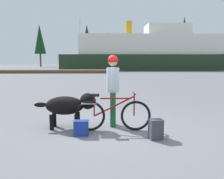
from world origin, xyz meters
TOP-DOWN VIEW (x-y plane):
  - ground_plane at (0.00, 0.00)m, footprint 160.00×160.00m
  - bicycle at (-0.02, -0.05)m, footprint 1.81×0.44m
  - person_cyclist at (0.01, 0.37)m, footprint 0.32×0.53m
  - dog at (-1.07, 0.20)m, footprint 1.51×0.53m
  - backpack at (0.89, -0.64)m, footprint 0.31×0.25m
  - handbag_pannier at (-0.72, -0.38)m, footprint 0.32×0.18m
  - dock_pier at (-7.45, 24.54)m, footprint 15.43×2.66m
  - ferry_boat at (7.27, 33.64)m, footprint 29.18×8.29m
  - sailboat_moored at (-4.88, 36.00)m, footprint 6.82×1.91m
  - pine_tree_far_left at (-16.58, 51.67)m, footprint 2.81×2.81m
  - pine_tree_center at (-4.98, 51.42)m, footprint 3.23×3.23m
  - pine_tree_far_right at (18.44, 49.61)m, footprint 4.03×4.03m
  - pine_tree_mid_back at (0.38, 55.27)m, footprint 4.00×4.00m

SIDE VIEW (x-z plane):
  - ground_plane at x=0.00m, z-range 0.00..0.00m
  - handbag_pannier at x=-0.72m, z-range 0.00..0.34m
  - dock_pier at x=-7.45m, z-range 0.00..0.40m
  - backpack at x=0.89m, z-range 0.00..0.43m
  - bicycle at x=-0.02m, z-range -0.07..0.85m
  - sailboat_moored at x=-4.88m, z-range -4.07..5.10m
  - dog at x=-1.07m, z-range 0.14..1.01m
  - person_cyclist at x=0.01m, z-range 0.20..2.00m
  - ferry_boat at x=7.27m, z-range -1.26..6.88m
  - pine_tree_mid_back at x=0.38m, z-range 1.10..9.95m
  - pine_tree_center at x=-4.98m, z-range 1.28..11.52m
  - pine_tree_far_left at x=-16.58m, z-range 1.56..11.86m
  - pine_tree_far_right at x=18.44m, z-range 1.06..13.06m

